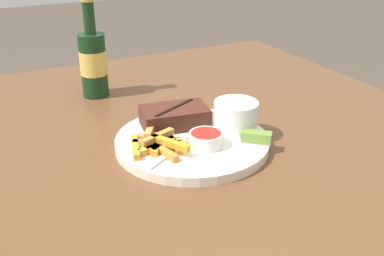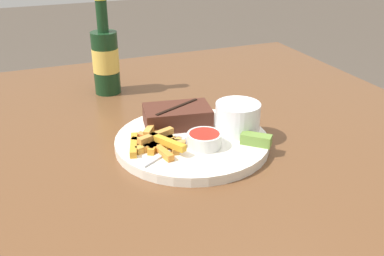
# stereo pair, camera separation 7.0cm
# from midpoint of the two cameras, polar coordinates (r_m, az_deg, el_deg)

# --- Properties ---
(dining_table) EXTENTS (1.13, 1.22, 0.74)m
(dining_table) POSITION_cam_midpoint_polar(r_m,az_deg,el_deg) (0.89, 2.26, -6.70)
(dining_table) COLOR brown
(dining_table) RESTS_ON ground_plane
(dinner_plate) EXTENTS (0.29, 0.29, 0.02)m
(dinner_plate) POSITION_cam_midpoint_polar(r_m,az_deg,el_deg) (0.85, 2.36, -1.81)
(dinner_plate) COLOR silver
(dinner_plate) RESTS_ON dining_table
(steak_portion) EXTENTS (0.14, 0.10, 0.04)m
(steak_portion) POSITION_cam_midpoint_polar(r_m,az_deg,el_deg) (0.89, 0.37, 1.48)
(steak_portion) COLOR #472319
(steak_portion) RESTS_ON dinner_plate
(fries_pile) EXTENTS (0.11, 0.12, 0.02)m
(fries_pile) POSITION_cam_midpoint_polar(r_m,az_deg,el_deg) (0.81, -1.94, -1.83)
(fries_pile) COLOR #D88F42
(fries_pile) RESTS_ON dinner_plate
(coleslaw_cup) EXTENTS (0.09, 0.09, 0.06)m
(coleslaw_cup) POSITION_cam_midpoint_polar(r_m,az_deg,el_deg) (0.87, 8.14, 1.49)
(coleslaw_cup) COLOR white
(coleslaw_cup) RESTS_ON dinner_plate
(dipping_sauce_cup) EXTENTS (0.06, 0.06, 0.03)m
(dipping_sauce_cup) POSITION_cam_midpoint_polar(r_m,az_deg,el_deg) (0.81, 4.06, -1.47)
(dipping_sauce_cup) COLOR silver
(dipping_sauce_cup) RESTS_ON dinner_plate
(pickle_spear) EXTENTS (0.06, 0.05, 0.02)m
(pickle_spear) POSITION_cam_midpoint_polar(r_m,az_deg,el_deg) (0.83, 10.55, -1.50)
(pickle_spear) COLOR olive
(pickle_spear) RESTS_ON dinner_plate
(fork_utensil) EXTENTS (0.12, 0.08, 0.00)m
(fork_utensil) POSITION_cam_midpoint_polar(r_m,az_deg,el_deg) (0.79, -0.80, -3.13)
(fork_utensil) COLOR #B7B7BC
(fork_utensil) RESTS_ON dinner_plate
(beer_bottle) EXTENTS (0.06, 0.06, 0.24)m
(beer_bottle) POSITION_cam_midpoint_polar(r_m,az_deg,el_deg) (1.10, -9.13, 8.69)
(beer_bottle) COLOR #143319
(beer_bottle) RESTS_ON dining_table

